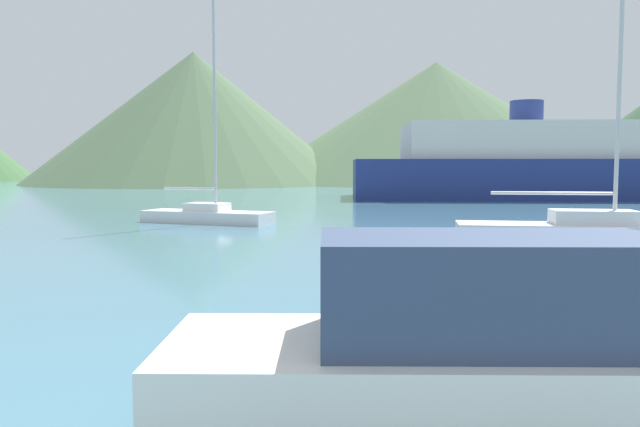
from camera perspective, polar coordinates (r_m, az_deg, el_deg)
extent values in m
cube|color=white|center=(5.89, 20.08, -14.58)|extent=(6.69, 2.26, 0.81)
cube|color=#19234C|center=(6.00, 20.00, -17.35)|extent=(6.72, 2.27, 0.20)
cube|color=#334260|center=(5.53, 15.45, -6.58)|extent=(2.99, 1.66, 0.89)
cube|color=white|center=(25.61, -10.27, -0.31)|extent=(5.58, 3.64, 0.47)
cube|color=white|center=(25.58, -10.28, 0.59)|extent=(1.93, 1.67, 0.33)
cylinder|color=#BCBCC1|center=(25.51, -9.64, 11.29)|extent=(0.12, 0.12, 9.84)
cylinder|color=#BCBCC1|center=(25.98, -11.83, 2.25)|extent=(2.26, 1.08, 0.10)
cube|color=silver|center=(19.92, 23.68, -1.75)|extent=(7.98, 3.22, 0.59)
cube|color=silver|center=(19.88, 23.72, -0.31)|extent=(2.53, 1.63, 0.41)
cylinder|color=#BCBCC1|center=(20.11, 25.69, 10.31)|extent=(0.12, 0.12, 7.86)
cylinder|color=#BCBCC1|center=(19.56, 20.47, 1.75)|extent=(3.46, 0.80, 0.10)
cube|color=navy|center=(46.76, 18.21, 3.02)|extent=(24.99, 11.27, 2.75)
cube|color=silver|center=(46.78, 18.29, 6.26)|extent=(17.61, 9.26, 2.53)
cylinder|color=navy|center=(46.90, 18.35, 8.78)|extent=(2.30, 2.30, 1.60)
cone|color=#4C6647|center=(84.65, -11.44, 8.56)|extent=(42.88, 42.88, 17.21)
cone|color=#4C6647|center=(90.83, 10.55, 8.19)|extent=(53.18, 53.18, 16.93)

